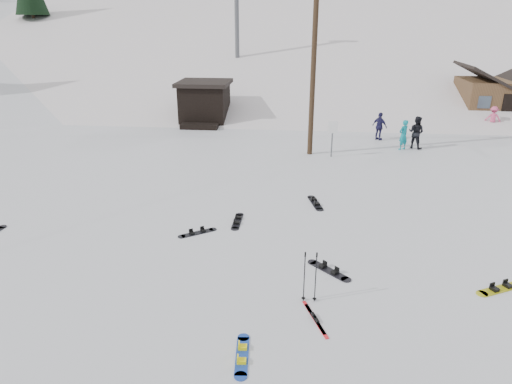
# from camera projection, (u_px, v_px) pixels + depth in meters

# --- Properties ---
(ground) EXTENTS (200.00, 200.00, 0.00)m
(ground) POSITION_uv_depth(u_px,v_px,m) (233.00, 312.00, 11.21)
(ground) COLOR silver
(ground) RESTS_ON ground
(ski_slope) EXTENTS (60.00, 85.24, 65.97)m
(ski_slope) POSITION_uv_depth(u_px,v_px,m) (290.00, 153.00, 66.57)
(ski_slope) COLOR white
(ski_slope) RESTS_ON ground
(ridge_left) EXTENTS (47.54, 95.03, 58.38)m
(ridge_left) POSITION_uv_depth(u_px,v_px,m) (28.00, 153.00, 63.04)
(ridge_left) COLOR silver
(ridge_left) RESTS_ON ground
(treeline_crest) EXTENTS (50.00, 6.00, 10.00)m
(treeline_crest) POSITION_uv_depth(u_px,v_px,m) (296.00, 52.00, 90.97)
(treeline_crest) COLOR black
(treeline_crest) RESTS_ON ski_slope
(utility_pole) EXTENTS (2.00, 0.26, 9.00)m
(utility_pole) POSITION_uv_depth(u_px,v_px,m) (314.00, 62.00, 22.31)
(utility_pole) COLOR #3A2819
(utility_pole) RESTS_ON ground
(trail_sign) EXTENTS (0.50, 0.09, 1.85)m
(trail_sign) POSITION_uv_depth(u_px,v_px,m) (333.00, 132.00, 23.05)
(trail_sign) COLOR #595B60
(trail_sign) RESTS_ON ground
(lift_hut) EXTENTS (3.40, 4.10, 2.75)m
(lift_hut) POSITION_uv_depth(u_px,v_px,m) (205.00, 102.00, 30.60)
(lift_hut) COLOR black
(lift_hut) RESTS_ON ground
(lift_tower_near) EXTENTS (2.20, 0.36, 8.00)m
(lift_tower_near) POSITION_uv_depth(u_px,v_px,m) (237.00, 1.00, 36.55)
(lift_tower_near) COLOR #595B60
(lift_tower_near) RESTS_ON ski_slope
(cabin) EXTENTS (5.39, 4.40, 3.77)m
(cabin) POSITION_uv_depth(u_px,v_px,m) (498.00, 98.00, 31.54)
(cabin) COLOR brown
(cabin) RESTS_ON ground
(hero_snowboard) EXTENTS (0.36, 1.45, 0.10)m
(hero_snowboard) POSITION_uv_depth(u_px,v_px,m) (242.00, 355.00, 9.75)
(hero_snowboard) COLOR blue
(hero_snowboard) RESTS_ON ground
(hero_skis) EXTENTS (0.61, 1.43, 0.08)m
(hero_skis) POSITION_uv_depth(u_px,v_px,m) (315.00, 319.00, 10.93)
(hero_skis) COLOR red
(hero_skis) RESTS_ON ground
(ski_poles) EXTENTS (0.38, 0.10, 1.40)m
(ski_poles) POSITION_uv_depth(u_px,v_px,m) (310.00, 276.00, 11.40)
(ski_poles) COLOR black
(ski_poles) RESTS_ON ground
(board_scatter_a) EXTENTS (1.18, 0.89, 0.10)m
(board_scatter_a) POSITION_uv_depth(u_px,v_px,m) (197.00, 233.00, 15.25)
(board_scatter_a) COLOR black
(board_scatter_a) RESTS_ON ground
(board_scatter_b) EXTENTS (0.28, 1.48, 0.10)m
(board_scatter_b) POSITION_uv_depth(u_px,v_px,m) (237.00, 221.00, 16.10)
(board_scatter_b) COLOR black
(board_scatter_b) RESTS_ON ground
(board_scatter_d) EXTENTS (1.19, 1.16, 0.11)m
(board_scatter_d) POSITION_uv_depth(u_px,v_px,m) (329.00, 270.00, 13.00)
(board_scatter_d) COLOR black
(board_scatter_d) RESTS_ON ground
(board_scatter_e) EXTENTS (1.45, 0.88, 0.11)m
(board_scatter_e) POSITION_uv_depth(u_px,v_px,m) (501.00, 288.00, 12.13)
(board_scatter_e) COLOR gold
(board_scatter_e) RESTS_ON ground
(board_scatter_f) EXTENTS (0.60, 1.54, 0.11)m
(board_scatter_f) POSITION_uv_depth(u_px,v_px,m) (315.00, 203.00, 17.67)
(board_scatter_f) COLOR black
(board_scatter_f) RESTS_ON ground
(skier_teal) EXTENTS (0.71, 0.66, 1.62)m
(skier_teal) POSITION_uv_depth(u_px,v_px,m) (403.00, 135.00, 24.48)
(skier_teal) COLOR #0E8490
(skier_teal) RESTS_ON ground
(skier_dark) EXTENTS (1.08, 1.04, 1.76)m
(skier_dark) POSITION_uv_depth(u_px,v_px,m) (416.00, 132.00, 24.72)
(skier_dark) COLOR black
(skier_dark) RESTS_ON ground
(skier_pink) EXTENTS (1.04, 0.74, 1.47)m
(skier_pink) POSITION_uv_depth(u_px,v_px,m) (493.00, 118.00, 28.87)
(skier_pink) COLOR #DA4C7A
(skier_pink) RESTS_ON ground
(skier_navy) EXTENTS (0.96, 0.92, 1.61)m
(skier_navy) POSITION_uv_depth(u_px,v_px,m) (380.00, 126.00, 26.39)
(skier_navy) COLOR #1F1C46
(skier_navy) RESTS_ON ground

